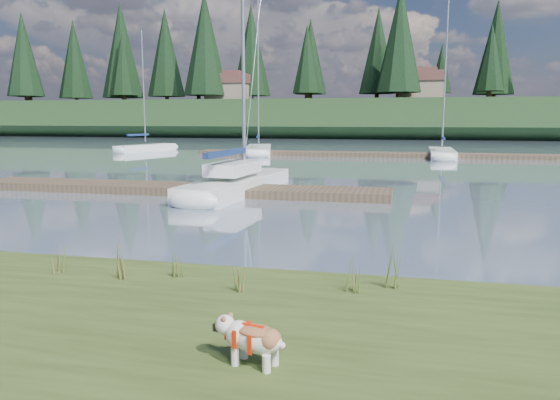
# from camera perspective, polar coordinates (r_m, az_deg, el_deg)

# --- Properties ---
(ground) EXTENTS (200.00, 200.00, 0.00)m
(ground) POSITION_cam_1_polar(r_m,az_deg,el_deg) (40.25, 6.76, 4.58)
(ground) COLOR gray
(ground) RESTS_ON ground
(ridge) EXTENTS (200.00, 20.00, 5.00)m
(ridge) POSITION_cam_1_polar(r_m,az_deg,el_deg) (83.02, 10.15, 8.29)
(ridge) COLOR #1C3218
(ridge) RESTS_ON ground
(bulldog) EXTENTS (0.79, 0.42, 0.46)m
(bulldog) POSITION_cam_1_polar(r_m,az_deg,el_deg) (5.59, -2.88, -14.11)
(bulldog) COLOR silver
(bulldog) RESTS_ON bank
(sailboat_main) EXTENTS (2.29, 8.87, 12.63)m
(sailboat_main) POSITION_cam_1_polar(r_m,az_deg,el_deg) (21.27, -3.79, 2.19)
(sailboat_main) COLOR white
(sailboat_main) RESTS_ON ground
(dock_near) EXTENTS (16.00, 2.00, 0.30)m
(dock_near) POSITION_cam_1_polar(r_m,az_deg,el_deg) (20.87, -10.88, 1.18)
(dock_near) COLOR #4C3D2C
(dock_near) RESTS_ON ground
(dock_far) EXTENTS (26.00, 2.20, 0.30)m
(dock_far) POSITION_cam_1_polar(r_m,az_deg,el_deg) (40.06, 9.61, 4.71)
(dock_far) COLOR #4C3D2C
(dock_far) RESTS_ON ground
(sailboat_bg_0) EXTENTS (3.31, 6.80, 9.88)m
(sailboat_bg_0) POSITION_cam_1_polar(r_m,az_deg,el_deg) (47.19, -13.36, 5.39)
(sailboat_bg_0) COLOR white
(sailboat_bg_0) RESTS_ON ground
(sailboat_bg_1) EXTENTS (3.93, 9.33, 13.53)m
(sailboat_bg_1) POSITION_cam_1_polar(r_m,az_deg,el_deg) (43.43, -2.22, 5.35)
(sailboat_bg_1) COLOR white
(sailboat_bg_1) RESTS_ON ground
(sailboat_bg_3) EXTENTS (1.71, 8.16, 11.95)m
(sailboat_bg_3) POSITION_cam_1_polar(r_m,az_deg,el_deg) (40.96, 16.50, 4.81)
(sailboat_bg_3) COLOR white
(sailboat_bg_3) RESTS_ON ground
(weed_0) EXTENTS (0.17, 0.14, 0.67)m
(weed_0) POSITION_cam_1_polar(r_m,az_deg,el_deg) (8.71, -16.12, -6.14)
(weed_0) COLOR #475B23
(weed_0) RESTS_ON bank
(weed_1) EXTENTS (0.17, 0.14, 0.56)m
(weed_1) POSITION_cam_1_polar(r_m,az_deg,el_deg) (8.65, -10.66, -6.36)
(weed_1) COLOR #475B23
(weed_1) RESTS_ON bank
(weed_2) EXTENTS (0.17, 0.14, 0.59)m
(weed_2) POSITION_cam_1_polar(r_m,az_deg,el_deg) (7.85, 7.66, -7.74)
(weed_2) COLOR #475B23
(weed_2) RESTS_ON bank
(weed_3) EXTENTS (0.17, 0.14, 0.48)m
(weed_3) POSITION_cam_1_polar(r_m,az_deg,el_deg) (9.38, -22.16, -5.90)
(weed_3) COLOR #475B23
(weed_3) RESTS_ON bank
(weed_4) EXTENTS (0.17, 0.14, 0.52)m
(weed_4) POSITION_cam_1_polar(r_m,az_deg,el_deg) (7.75, -4.61, -8.14)
(weed_4) COLOR #475B23
(weed_4) RESTS_ON bank
(weed_5) EXTENTS (0.17, 0.14, 0.71)m
(weed_5) POSITION_cam_1_polar(r_m,az_deg,el_deg) (8.08, 11.86, -7.01)
(weed_5) COLOR #475B23
(weed_5) RESTS_ON bank
(mud_lip) EXTENTS (60.00, 0.50, 0.14)m
(mud_lip) POSITION_cam_1_polar(r_m,az_deg,el_deg) (9.81, -14.60, -7.83)
(mud_lip) COLOR #33281C
(mud_lip) RESTS_ON ground
(conifer_0) EXTENTS (5.72, 5.72, 14.15)m
(conifer_0) POSITION_cam_1_polar(r_m,az_deg,el_deg) (97.70, -25.21, 13.61)
(conifer_0) COLOR #382619
(conifer_0) RESTS_ON ridge
(conifer_1) EXTENTS (4.40, 4.40, 11.30)m
(conifer_1) POSITION_cam_1_polar(r_m,az_deg,el_deg) (92.70, -16.06, 13.55)
(conifer_1) COLOR #382619
(conifer_1) RESTS_ON ridge
(conifer_2) EXTENTS (6.60, 6.60, 16.05)m
(conifer_2) POSITION_cam_1_polar(r_m,az_deg,el_deg) (83.97, -7.83, 15.90)
(conifer_2) COLOR #382619
(conifer_2) RESTS_ON ridge
(conifer_3) EXTENTS (4.84, 4.84, 12.25)m
(conifer_3) POSITION_cam_1_polar(r_m,az_deg,el_deg) (83.65, 3.20, 14.75)
(conifer_3) COLOR #382619
(conifer_3) RESTS_ON ridge
(conifer_4) EXTENTS (6.16, 6.16, 15.10)m
(conifer_4) POSITION_cam_1_polar(r_m,az_deg,el_deg) (76.61, 12.41, 16.15)
(conifer_4) COLOR #382619
(conifer_4) RESTS_ON ridge
(conifer_5) EXTENTS (3.96, 3.96, 10.35)m
(conifer_5) POSITION_cam_1_polar(r_m,az_deg,el_deg) (80.99, 21.17, 13.75)
(conifer_5) COLOR #382619
(conifer_5) RESTS_ON ridge
(house_0) EXTENTS (6.30, 5.30, 4.65)m
(house_0) POSITION_cam_1_polar(r_m,az_deg,el_deg) (84.29, -5.30, 11.66)
(house_0) COLOR gray
(house_0) RESTS_ON ridge
(house_1) EXTENTS (6.30, 5.30, 4.65)m
(house_1) POSITION_cam_1_polar(r_m,az_deg,el_deg) (81.04, 14.49, 11.55)
(house_1) COLOR gray
(house_1) RESTS_ON ridge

